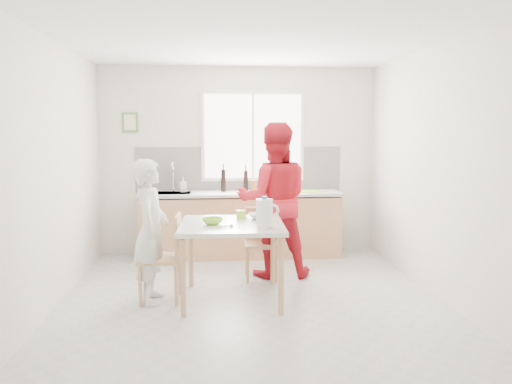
% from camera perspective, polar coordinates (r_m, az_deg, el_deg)
% --- Properties ---
extents(ground, '(4.50, 4.50, 0.00)m').
position_cam_1_polar(ground, '(5.36, -0.47, -12.39)').
color(ground, '#B7B7B2').
rests_on(ground, ground).
extents(room_shell, '(4.50, 4.50, 4.50)m').
position_cam_1_polar(room_shell, '(5.06, -0.49, 5.49)').
color(room_shell, silver).
rests_on(room_shell, ground).
extents(window, '(1.50, 0.06, 1.30)m').
position_cam_1_polar(window, '(7.29, -0.36, 6.37)').
color(window, white).
rests_on(window, room_shell).
extents(backsplash, '(3.00, 0.02, 0.65)m').
position_cam_1_polar(backsplash, '(7.31, -1.93, 2.64)').
color(backsplash, white).
rests_on(backsplash, room_shell).
extents(picture_frame, '(0.22, 0.03, 0.28)m').
position_cam_1_polar(picture_frame, '(7.36, -14.21, 7.73)').
color(picture_frame, '#4E8B3F').
rests_on(picture_frame, room_shell).
extents(kitchen_counter, '(2.84, 0.64, 1.37)m').
position_cam_1_polar(kitchen_counter, '(7.13, -1.81, -4.01)').
color(kitchen_counter, tan).
rests_on(kitchen_counter, ground).
extents(dining_table, '(1.11, 1.11, 0.82)m').
position_cam_1_polar(dining_table, '(5.22, -2.77, -4.50)').
color(dining_table, silver).
rests_on(dining_table, ground).
extents(chair_left, '(0.44, 0.44, 0.92)m').
position_cam_1_polar(chair_left, '(5.31, -10.16, -6.97)').
color(chair_left, tan).
rests_on(chair_left, ground).
extents(chair_far, '(0.41, 0.41, 0.85)m').
position_cam_1_polar(chair_far, '(6.08, 0.54, -5.44)').
color(chair_far, tan).
rests_on(chair_far, ground).
extents(person_white, '(0.38, 0.56, 1.49)m').
position_cam_1_polar(person_white, '(5.28, -11.90, -4.40)').
color(person_white, silver).
rests_on(person_white, ground).
extents(person_red, '(0.94, 0.75, 1.88)m').
position_cam_1_polar(person_red, '(6.08, 2.06, -0.93)').
color(person_red, red).
rests_on(person_red, ground).
extents(bowl_green, '(0.22, 0.22, 0.07)m').
position_cam_1_polar(bowl_green, '(5.15, -5.00, -3.33)').
color(bowl_green, '#8AD230').
rests_on(bowl_green, dining_table).
extents(bowl_white, '(0.25, 0.25, 0.06)m').
position_cam_1_polar(bowl_white, '(5.45, 0.38, -2.78)').
color(bowl_white, silver).
rests_on(bowl_white, dining_table).
extents(milk_jug, '(0.23, 0.17, 0.29)m').
position_cam_1_polar(milk_jug, '(4.91, 1.02, -2.33)').
color(milk_jug, white).
rests_on(milk_jug, dining_table).
extents(green_box, '(0.10, 0.10, 0.09)m').
position_cam_1_polar(green_box, '(5.47, -1.73, -2.58)').
color(green_box, '#AAD531').
rests_on(green_box, dining_table).
extents(spoon, '(0.16, 0.06, 0.01)m').
position_cam_1_polar(spoon, '(4.99, -3.69, -3.94)').
color(spoon, '#A5A5AA').
rests_on(spoon, dining_table).
extents(cutting_board, '(0.37, 0.28, 0.01)m').
position_cam_1_polar(cutting_board, '(7.11, 6.00, 0.07)').
color(cutting_board, '#7BCA2E').
rests_on(cutting_board, kitchen_counter).
extents(wine_bottle_a, '(0.07, 0.07, 0.32)m').
position_cam_1_polar(wine_bottle_a, '(7.09, -3.75, 1.32)').
color(wine_bottle_a, black).
rests_on(wine_bottle_a, kitchen_counter).
extents(wine_bottle_b, '(0.07, 0.07, 0.30)m').
position_cam_1_polar(wine_bottle_b, '(7.16, -1.18, 1.31)').
color(wine_bottle_b, black).
rests_on(wine_bottle_b, kitchen_counter).
extents(jar_amber, '(0.06, 0.06, 0.16)m').
position_cam_1_polar(jar_amber, '(7.10, -0.30, 0.70)').
color(jar_amber, brown).
rests_on(jar_amber, kitchen_counter).
extents(soap_bottle, '(0.12, 0.12, 0.21)m').
position_cam_1_polar(soap_bottle, '(7.14, -8.35, 0.87)').
color(soap_bottle, '#999999').
rests_on(soap_bottle, kitchen_counter).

